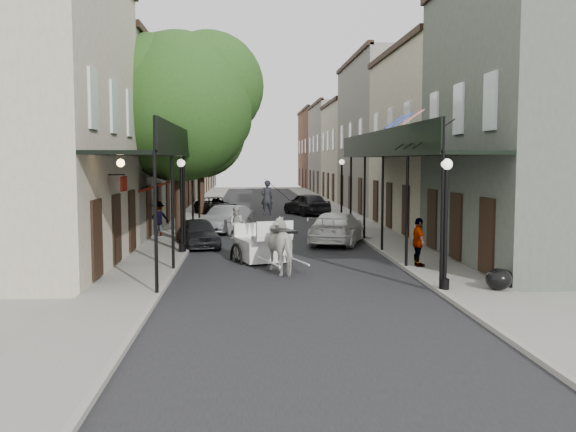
{
  "coord_description": "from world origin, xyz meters",
  "views": [
    {
      "loc": [
        -1.49,
        -19.68,
        3.79
      ],
      "look_at": [
        0.1,
        5.29,
        1.6
      ],
      "focal_mm": 40.0,
      "sensor_mm": 36.0,
      "label": 1
    }
  ],
  "objects": [
    {
      "name": "tree_far",
      "position": [
        -4.25,
        24.18,
        5.84
      ],
      "size": [
        6.45,
        6.0,
        8.61
      ],
      "color": "#382619",
      "rests_on": "sidewalk_left"
    },
    {
      "name": "building_row_right",
      "position": [
        8.6,
        30.0,
        5.25
      ],
      "size": [
        5.0,
        80.0,
        10.5
      ],
      "primitive_type": "cube",
      "color": "slate",
      "rests_on": "ground"
    },
    {
      "name": "car_right_far",
      "position": [
        2.6,
        24.24,
        0.77
      ],
      "size": [
        3.31,
        4.9,
        1.55
      ],
      "primitive_type": "imported",
      "rotation": [
        0.0,
        0.0,
        3.5
      ],
      "color": "black",
      "rests_on": "ground"
    },
    {
      "name": "pedestrian_sidewalk_right",
      "position": [
        4.4,
        1.89,
        0.96
      ],
      "size": [
        0.46,
        1.01,
        1.69
      ],
      "primitive_type": "imported",
      "rotation": [
        0.0,
        0.0,
        1.62
      ],
      "color": "gray",
      "rests_on": "sidewalk_right"
    },
    {
      "name": "pedestrian_sidewalk_left",
      "position": [
        -5.8,
        11.59,
        0.96
      ],
      "size": [
        1.24,
        0.99,
        1.67
      ],
      "primitive_type": "imported",
      "rotation": [
        0.0,
        0.0,
        3.54
      ],
      "color": "gray",
      "rests_on": "sidewalk_left"
    },
    {
      "name": "gallery_right",
      "position": [
        4.79,
        6.98,
        4.05
      ],
      "size": [
        2.2,
        18.05,
        4.88
      ],
      "color": "black",
      "rests_on": "sidewalk_right"
    },
    {
      "name": "lamppost_right_far",
      "position": [
        4.1,
        18.0,
        2.05
      ],
      "size": [
        0.32,
        0.32,
        3.71
      ],
      "color": "black",
      "rests_on": "sidewalk_right"
    },
    {
      "name": "lamppost_left",
      "position": [
        -4.1,
        6.0,
        2.05
      ],
      "size": [
        0.32,
        0.32,
        3.71
      ],
      "color": "black",
      "rests_on": "sidewalk_left"
    },
    {
      "name": "building_row_left",
      "position": [
        -8.6,
        30.0,
        5.25
      ],
      "size": [
        5.0,
        80.0,
        10.5
      ],
      "primitive_type": "cube",
      "color": "beige",
      "rests_on": "ground"
    },
    {
      "name": "car_left_far",
      "position": [
        -3.6,
        24.35,
        0.63
      ],
      "size": [
        3.56,
        4.96,
        1.25
      ],
      "primitive_type": "imported",
      "rotation": [
        0.0,
        0.0,
        0.37
      ],
      "color": "black",
      "rests_on": "ground"
    },
    {
      "name": "car_right_near",
      "position": [
        2.6,
        9.0,
        0.72
      ],
      "size": [
        3.5,
        5.35,
        1.44
      ],
      "primitive_type": "imported",
      "rotation": [
        0.0,
        0.0,
        2.82
      ],
      "color": "white",
      "rests_on": "ground"
    },
    {
      "name": "trash_bags",
      "position": [
        5.72,
        -2.03,
        0.41
      ],
      "size": [
        0.98,
        1.13,
        0.62
      ],
      "color": "black",
      "rests_on": "sidewalk_right"
    },
    {
      "name": "sidewalk_left",
      "position": [
        -5.0,
        20.0,
        0.06
      ],
      "size": [
        2.2,
        90.0,
        0.12
      ],
      "primitive_type": "cube",
      "color": "gray",
      "rests_on": "ground"
    },
    {
      "name": "car_left_near",
      "position": [
        -3.6,
        8.21,
        0.64
      ],
      "size": [
        2.28,
        3.97,
        1.27
      ],
      "primitive_type": "imported",
      "rotation": [
        0.0,
        0.0,
        0.22
      ],
      "color": "black",
      "rests_on": "ground"
    },
    {
      "name": "ground",
      "position": [
        0.0,
        0.0,
        0.0
      ],
      "size": [
        140.0,
        140.0,
        0.0
      ],
      "primitive_type": "plane",
      "color": "gray",
      "rests_on": "ground"
    },
    {
      "name": "tree_near",
      "position": [
        -4.2,
        10.18,
        6.49
      ],
      "size": [
        7.31,
        6.8,
        9.63
      ],
      "color": "#382619",
      "rests_on": "sidewalk_left"
    },
    {
      "name": "road",
      "position": [
        0.0,
        20.0,
        0.01
      ],
      "size": [
        8.0,
        90.0,
        0.01
      ],
      "primitive_type": "cube",
      "color": "black",
      "rests_on": "ground"
    },
    {
      "name": "horse",
      "position": [
        -0.23,
        1.63,
        0.92
      ],
      "size": [
        1.6,
        2.38,
        1.85
      ],
      "primitive_type": "imported",
      "rotation": [
        0.0,
        0.0,
        3.44
      ],
      "color": "silver",
      "rests_on": "ground"
    },
    {
      "name": "car_left_mid",
      "position": [
        -2.6,
        14.0,
        0.69
      ],
      "size": [
        2.97,
        4.42,
        1.38
      ],
      "primitive_type": "imported",
      "rotation": [
        0.0,
        0.0,
        -0.4
      ],
      "color": "gray",
      "rests_on": "ground"
    },
    {
      "name": "gallery_left",
      "position": [
        -4.79,
        6.98,
        4.05
      ],
      "size": [
        2.2,
        18.05,
        4.88
      ],
      "color": "black",
      "rests_on": "sidewalk_left"
    },
    {
      "name": "sidewalk_right",
      "position": [
        5.0,
        20.0,
        0.06
      ],
      "size": [
        2.2,
        90.0,
        0.12
      ],
      "primitive_type": "cube",
      "color": "gray",
      "rests_on": "ground"
    },
    {
      "name": "lamppost_right_near",
      "position": [
        4.1,
        -2.0,
        2.05
      ],
      "size": [
        0.32,
        0.32,
        3.71
      ],
      "color": "black",
      "rests_on": "sidewalk_right"
    },
    {
      "name": "pedestrian_walking",
      "position": [
        -2.0,
        10.97,
        0.77
      ],
      "size": [
        0.93,
        0.85,
        1.55
      ],
      "primitive_type": "imported",
      "rotation": [
        0.0,
        0.0,
        -0.43
      ],
      "color": "beige",
      "rests_on": "ground"
    },
    {
      "name": "carriage",
      "position": [
        -1.09,
        4.38,
        1.2
      ],
      "size": [
        2.42,
        3.05,
        3.09
      ],
      "rotation": [
        0.0,
        0.0,
        0.3
      ],
      "color": "black",
      "rests_on": "ground"
    }
  ]
}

